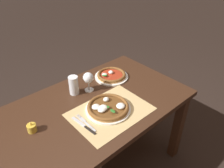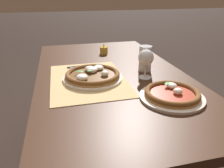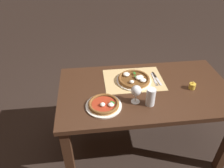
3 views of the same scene
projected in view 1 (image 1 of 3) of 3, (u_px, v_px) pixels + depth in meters
name	position (u px, v px, depth m)	size (l,w,h in m)	color
dining_table	(90.00, 118.00, 1.58)	(1.48, 0.81, 0.74)	#382114
paper_placemat	(110.00, 112.00, 1.48)	(0.53, 0.38, 0.00)	tan
pizza_near	(108.00, 107.00, 1.48)	(0.31, 0.31, 0.05)	silver
pizza_far	(111.00, 75.00, 1.83)	(0.28, 0.28, 0.05)	silver
wine_glass	(88.00, 79.00, 1.63)	(0.08, 0.08, 0.16)	silver
pint_glass	(74.00, 86.00, 1.61)	(0.07, 0.07, 0.15)	silver
fork	(86.00, 123.00, 1.38)	(0.02, 0.20, 0.00)	#B7B7BC
knife	(84.00, 125.00, 1.36)	(0.04, 0.22, 0.01)	black
votive_candle	(32.00, 128.00, 1.32)	(0.06, 0.06, 0.07)	gold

